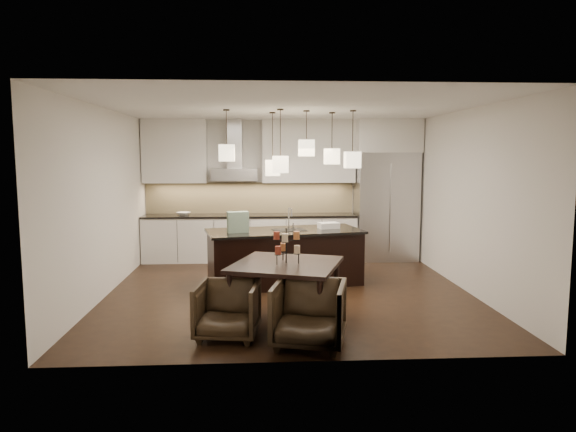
{
  "coord_description": "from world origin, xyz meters",
  "views": [
    {
      "loc": [
        -0.47,
        -7.75,
        2.09
      ],
      "look_at": [
        0.0,
        0.2,
        1.15
      ],
      "focal_mm": 32.0,
      "sensor_mm": 36.0,
      "label": 1
    }
  ],
  "objects": [
    {
      "name": "hood_chimney",
      "position": [
        -0.93,
        2.59,
        2.32
      ],
      "size": [
        0.3,
        0.28,
        0.96
      ],
      "primitive_type": "cube",
      "color": "#B7B7BA",
      "rests_on": "hood_canopy"
    },
    {
      "name": "pendant_e",
      "position": [
        1.04,
        0.38,
        2.02
      ],
      "size": [
        0.24,
        0.24,
        0.26
      ],
      "primitive_type": "cube",
      "color": "beige",
      "rests_on": "ceiling"
    },
    {
      "name": "candle_b",
      "position": [
        -0.15,
        -1.3,
        0.93
      ],
      "size": [
        0.1,
        0.1,
        0.1
      ],
      "primitive_type": "cylinder",
      "rotation": [
        0.0,
        0.0,
        -0.32
      ],
      "color": "#CB763E",
      "rests_on": "candelabra"
    },
    {
      "name": "pendant_c",
      "position": [
        0.31,
        0.46,
        2.21
      ],
      "size": [
        0.24,
        0.24,
        0.26
      ],
      "primitive_type": "cube",
      "color": "beige",
      "rests_on": "ceiling"
    },
    {
      "name": "upper_cab_left",
      "position": [
        -2.1,
        2.57,
        2.17
      ],
      "size": [
        1.25,
        0.35,
        1.25
      ],
      "primitive_type": "cube",
      "color": "silver",
      "rests_on": "wall_back"
    },
    {
      "name": "candle_d",
      "position": [
        0.01,
        -1.39,
        1.09
      ],
      "size": [
        0.1,
        0.1,
        0.1
      ],
      "primitive_type": "cylinder",
      "rotation": [
        0.0,
        0.0,
        -0.32
      ],
      "color": "#CB763E",
      "rests_on": "candelabra"
    },
    {
      "name": "fruit_bowl",
      "position": [
        -1.94,
        2.38,
        0.95
      ],
      "size": [
        0.33,
        0.33,
        0.06
      ],
      "primitive_type": "imported",
      "rotation": [
        0.0,
        0.0,
        -0.36
      ],
      "color": "silver",
      "rests_on": "countertop"
    },
    {
      "name": "countertop",
      "position": [
        -0.62,
        2.43,
        0.9
      ],
      "size": [
        4.21,
        0.66,
        0.04
      ],
      "primitive_type": "cube",
      "color": "black",
      "rests_on": "lower_cabinets"
    },
    {
      "name": "pendant_a",
      "position": [
        -0.95,
        0.36,
        2.13
      ],
      "size": [
        0.24,
        0.24,
        0.26
      ],
      "primitive_type": "cube",
      "color": "beige",
      "rests_on": "ceiling"
    },
    {
      "name": "pendant_f",
      "position": [
        -0.12,
        0.22,
        1.96
      ],
      "size": [
        0.24,
        0.24,
        0.26
      ],
      "primitive_type": "cube",
      "color": "beige",
      "rests_on": "ceiling"
    },
    {
      "name": "candle_f",
      "position": [
        -0.14,
        -1.57,
        1.09
      ],
      "size": [
        0.1,
        0.1,
        0.1
      ],
      "primitive_type": "cylinder",
      "rotation": [
        0.0,
        0.0,
        -0.32
      ],
      "color": "beige",
      "rests_on": "candelabra"
    },
    {
      "name": "wall_right",
      "position": [
        2.76,
        0.0,
        1.4
      ],
      "size": [
        0.02,
        5.5,
        2.8
      ],
      "primitive_type": "cube",
      "color": "silver",
      "rests_on": "ground"
    },
    {
      "name": "armchair_left",
      "position": [
        -0.83,
        -2.0,
        0.32
      ],
      "size": [
        0.78,
        0.8,
        0.65
      ],
      "primitive_type": "imported",
      "rotation": [
        0.0,
        0.0,
        -0.13
      ],
      "color": "black",
      "rests_on": "floor"
    },
    {
      "name": "backsplash",
      "position": [
        -0.62,
        2.73,
        1.24
      ],
      "size": [
        4.21,
        0.02,
        0.63
      ],
      "primitive_type": "cube",
      "color": "#CEBC87",
      "rests_on": "countertop"
    },
    {
      "name": "candle_e",
      "position": [
        -0.24,
        -1.38,
        1.09
      ],
      "size": [
        0.1,
        0.1,
        0.1
      ],
      "primitive_type": "cylinder",
      "rotation": [
        0.0,
        0.0,
        -0.32
      ],
      "color": "maroon",
      "rests_on": "candelabra"
    },
    {
      "name": "fridge_panel",
      "position": [
        2.1,
        2.38,
        2.47
      ],
      "size": [
        1.26,
        0.72,
        0.65
      ],
      "primitive_type": "cube",
      "color": "silver",
      "rests_on": "refrigerator"
    },
    {
      "name": "candelabra",
      "position": [
        -0.12,
        -1.44,
        0.97
      ],
      "size": [
        0.46,
        0.46,
        0.44
      ],
      "primitive_type": null,
      "rotation": [
        0.0,
        0.0,
        -0.32
      ],
      "color": "black",
      "rests_on": "dining_table"
    },
    {
      "name": "island_body",
      "position": [
        -0.04,
        0.49,
        0.42
      ],
      "size": [
        2.55,
        1.42,
        0.85
      ],
      "primitive_type": "cube",
      "rotation": [
        0.0,
        0.0,
        0.2
      ],
      "color": "black",
      "rests_on": "floor"
    },
    {
      "name": "ceiling",
      "position": [
        0.0,
        0.0,
        2.81
      ],
      "size": [
        5.5,
        5.5,
        0.02
      ],
      "primitive_type": "cube",
      "color": "white",
      "rests_on": "wall_back"
    },
    {
      "name": "faucet",
      "position": [
        0.04,
        0.6,
        1.07
      ],
      "size": [
        0.14,
        0.25,
        0.37
      ],
      "primitive_type": null,
      "rotation": [
        0.0,
        0.0,
        0.2
      ],
      "color": "silver",
      "rests_on": "island_top"
    },
    {
      "name": "dining_table",
      "position": [
        -0.12,
        -1.44,
        0.38
      ],
      "size": [
        1.59,
        1.59,
        0.75
      ],
      "primitive_type": null,
      "rotation": [
        0.0,
        0.0,
        -0.32
      ],
      "color": "black",
      "rests_on": "floor"
    },
    {
      "name": "lower_cabinets",
      "position": [
        -0.62,
        2.43,
        0.44
      ],
      "size": [
        4.21,
        0.62,
        0.88
      ],
      "primitive_type": "cube",
      "color": "silver",
      "rests_on": "floor"
    },
    {
      "name": "pendant_b",
      "position": [
        -0.22,
        0.82,
        1.89
      ],
      "size": [
        0.24,
        0.24,
        0.26
      ],
      "primitive_type": "cube",
      "color": "beige",
      "rests_on": "ceiling"
    },
    {
      "name": "wall_left",
      "position": [
        -2.76,
        0.0,
        1.4
      ],
      "size": [
        0.02,
        5.5,
        2.8
      ],
      "primitive_type": "cube",
      "color": "silver",
      "rests_on": "ground"
    },
    {
      "name": "upper_cab_right",
      "position": [
        0.55,
        2.57,
        2.17
      ],
      "size": [
        1.85,
        0.35,
        1.25
      ],
      "primitive_type": "cube",
      "color": "silver",
      "rests_on": "wall_back"
    },
    {
      "name": "floor",
      "position": [
        0.0,
        0.0,
        -0.01
      ],
      "size": [
        5.5,
        5.5,
        0.02
      ],
      "primitive_type": "cube",
      "color": "black",
      "rests_on": "ground"
    },
    {
      "name": "wall_front",
      "position": [
        0.0,
        -2.76,
        1.4
      ],
      "size": [
        5.5,
        0.02,
        2.8
      ],
      "primitive_type": "cube",
      "color": "silver",
      "rests_on": "ground"
    },
    {
      "name": "armchair_right",
      "position": [
        0.08,
        -2.3,
        0.36
      ],
      "size": [
        0.93,
        0.95,
        0.72
      ],
      "primitive_type": "imported",
      "rotation": [
        0.0,
        0.0,
        -0.24
      ],
      "color": "black",
      "rests_on": "floor"
    },
    {
      "name": "candle_a",
      "position": [
        0.01,
        -1.49,
        0.93
      ],
      "size": [
        0.1,
        0.1,
        0.1
      ],
      "primitive_type": "cylinder",
      "rotation": [
        0.0,
        0.0,
        -0.32
      ],
      "color": "beige",
      "rests_on": "candelabra"
    },
    {
      "name": "tote_bag",
      "position": [
        -0.79,
        0.28,
        1.05
      ],
      "size": [
        0.36,
        0.24,
        0.33
      ],
      "primitive_type": "cube",
      "rotation": [
        0.0,
        0.0,
        0.2
      ],
      "color": "#1A5127",
      "rests_on": "island_top"
    },
    {
      "name": "hood_canopy",
      "position": [
        -0.93,
        2.48,
        1.72
      ],
      "size": [
        0.9,
        0.52,
        0.24
      ],
      "primitive_type": "cube",
      "color": "#B7B7BA",
      "rests_on": "wall_back"
    },
    {
      "name": "wall_back",
      "position": [
        0.0,
        2.76,
        1.4
      ],
      "size": [
        5.5,
        0.02,
        2.8
      ],
      "primitive_type": "cube",
      "color": "silver",
      "rests_on": "ground"
    },
    {
      "name": "food_container",
      "position": [
        0.7,
        0.64,
        0.94
      ],
      "size": [
        0.37,
        0.29,
        0.1
      ],
      "primitive_type": "cube",
      "rotation": [
        0.0,
        0.0,
        0.2
      ],
      "color": "silver",
      "rests_on": "island_top"
    },
    {
      "name": "pendant_d",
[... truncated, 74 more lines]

